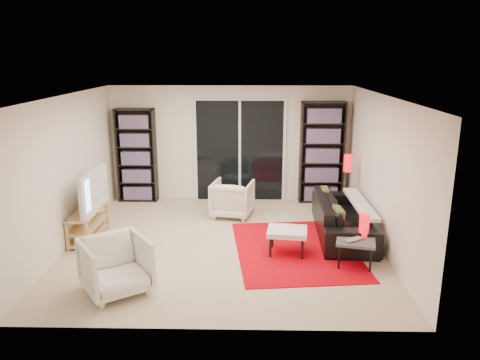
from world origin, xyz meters
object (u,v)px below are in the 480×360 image
armchair_front (116,266)px  side_table (356,242)px  tv_stand (88,223)px  bookshelf_left (137,155)px  armchair_back (232,199)px  sofa (343,216)px  floor_lamp (348,171)px  bookshelf_right (322,153)px  ottoman (287,232)px

armchair_front → side_table: bearing=-19.7°
tv_stand → armchair_front: 2.09m
bookshelf_left → armchair_front: (0.63, -3.99, -0.61)m
bookshelf_left → armchair_back: size_ratio=2.58×
tv_stand → armchair_back: (2.38, 1.19, 0.08)m
bookshelf_left → armchair_front: 4.08m
sofa → floor_lamp: bearing=-11.0°
armchair_front → side_table: armchair_front is taller
bookshelf_right → armchair_back: bookshelf_right is taller
bookshelf_left → side_table: 5.03m
side_table → floor_lamp: floor_lamp is taller
bookshelf_right → armchair_back: bearing=-152.3°
ottoman → armchair_front: bearing=-151.2°
tv_stand → floor_lamp: floor_lamp is taller
ottoman → bookshelf_left: bearing=137.3°
bookshelf_right → armchair_back: 2.17m
tv_stand → armchair_front: size_ratio=1.42×
bookshelf_right → side_table: bearing=-88.8°
armchair_back → side_table: size_ratio=1.15×
armchair_front → bookshelf_right: bearing=16.2°
bookshelf_left → ottoman: 4.05m
armchair_back → side_table: (1.88, -2.14, 0.02)m
armchair_back → side_table: bearing=143.4°
sofa → side_table: sofa is taller
armchair_back → bookshelf_left: bearing=-13.1°
bookshelf_left → armchair_back: 2.33m
sofa → side_table: (-0.05, -1.20, 0.03)m
bookshelf_right → side_table: (0.07, -3.09, -0.69)m
bookshelf_left → sofa: (3.97, -1.89, -0.65)m
sofa → ottoman: (-1.02, -0.82, 0.02)m
tv_stand → sofa: size_ratio=0.51×
bookshelf_right → armchair_back: (-1.82, -0.96, -0.71)m
sofa → armchair_back: (-1.94, 0.94, 0.02)m
tv_stand → side_table: 4.37m
armchair_back → floor_lamp: floor_lamp is taller
tv_stand → floor_lamp: bearing=15.3°
sofa → armchair_front: size_ratio=2.78×
side_table → sofa: bearing=87.5°
armchair_front → ottoman: (2.31, 1.27, -0.02)m
bookshelf_right → floor_lamp: bookshelf_right is taller
tv_stand → armchair_back: 2.66m
sofa → ottoman: size_ratio=3.38×
bookshelf_right → bookshelf_left: bearing=180.0°
tv_stand → sofa: 4.32m
armchair_front → sofa: bearing=-2.8°
armchair_back → ottoman: (0.91, -1.76, 0.00)m
armchair_front → ottoman: size_ratio=1.22×
bookshelf_right → armchair_front: (-3.22, -3.99, -0.68)m
bookshelf_left → armchair_front: size_ratio=2.43×
bookshelf_right → ottoman: bearing=-108.5°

